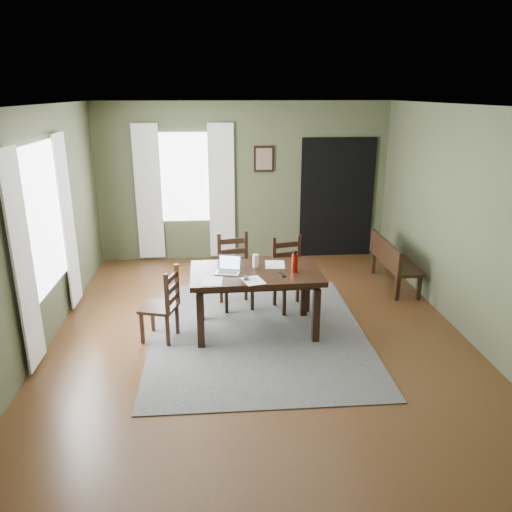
{
  "coord_description": "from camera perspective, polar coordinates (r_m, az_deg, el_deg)",
  "views": [
    {
      "loc": [
        -0.47,
        -5.55,
        2.85
      ],
      "look_at": [
        0.0,
        0.3,
        0.9
      ],
      "focal_mm": 35.0,
      "sensor_mm": 36.0,
      "label": 1
    }
  ],
  "objects": [
    {
      "name": "curtain_left_far",
      "position": [
        7.05,
        -20.71,
        3.65
      ],
      "size": [
        0.03,
        0.48,
        2.3
      ],
      "color": "silver",
      "rests_on": "ground"
    },
    {
      "name": "bench",
      "position": [
        7.81,
        15.28,
        -0.28
      ],
      "size": [
        0.42,
        1.3,
        0.73
      ],
      "rotation": [
        0.0,
        0.0,
        1.57
      ],
      "color": "black",
      "rests_on": "ground"
    },
    {
      "name": "drinking_glass",
      "position": [
        6.09,
        -0.06,
        -0.56
      ],
      "size": [
        0.08,
        0.08,
        0.16
      ],
      "primitive_type": "cylinder",
      "rotation": [
        0.0,
        0.0,
        0.16
      ],
      "color": "silver",
      "rests_on": "dining_table"
    },
    {
      "name": "paper_c",
      "position": [
        6.21,
        2.17,
        -0.98
      ],
      "size": [
        0.26,
        0.33,
        0.0
      ],
      "primitive_type": "cube",
      "rotation": [
        0.0,
        0.0,
        -0.08
      ],
      "color": "white",
      "rests_on": "dining_table"
    },
    {
      "name": "chair_back_left",
      "position": [
        6.82,
        -2.39,
        -1.83
      ],
      "size": [
        0.51,
        0.51,
        1.01
      ],
      "rotation": [
        0.0,
        0.0,
        0.18
      ],
      "color": "black",
      "rests_on": "rug"
    },
    {
      "name": "doorway_back",
      "position": [
        8.96,
        9.24,
        6.54
      ],
      "size": [
        1.3,
        0.03,
        2.1
      ],
      "color": "black",
      "rests_on": "ground"
    },
    {
      "name": "laptop",
      "position": [
        5.95,
        -3.13,
        -1.37
      ],
      "size": [
        0.33,
        0.29,
        0.19
      ],
      "rotation": [
        0.0,
        0.0,
        -0.27
      ],
      "color": "#B7B7BC",
      "rests_on": "dining_table"
    },
    {
      "name": "window_back",
      "position": [
        8.65,
        -8.15,
        8.87
      ],
      "size": [
        1.0,
        0.01,
        1.5
      ],
      "color": "white",
      "rests_on": "ground"
    },
    {
      "name": "dining_table",
      "position": [
        6.03,
        -0.04,
        -2.58
      ],
      "size": [
        1.58,
        0.97,
        0.78
      ],
      "rotation": [
        0.0,
        0.0,
        0.03
      ],
      "color": "black",
      "rests_on": "rug"
    },
    {
      "name": "framed_picture",
      "position": [
        8.63,
        0.91,
        11.04
      ],
      "size": [
        0.34,
        0.03,
        0.44
      ],
      "color": "black",
      "rests_on": "ground"
    },
    {
      "name": "paper_e",
      "position": [
        5.68,
        -0.34,
        -2.83
      ],
      "size": [
        0.29,
        0.34,
        0.0
      ],
      "primitive_type": "cube",
      "rotation": [
        0.0,
        0.0,
        0.29
      ],
      "color": "white",
      "rests_on": "dining_table"
    },
    {
      "name": "water_bottle",
      "position": [
        5.93,
        4.44,
        -0.74
      ],
      "size": [
        0.09,
        0.09,
        0.26
      ],
      "rotation": [
        0.0,
        0.0,
        -0.22
      ],
      "color": "#A0180C",
      "rests_on": "dining_table"
    },
    {
      "name": "room_shell",
      "position": [
        5.67,
        0.25,
        7.74
      ],
      "size": [
        5.02,
        6.02,
        2.71
      ],
      "color": "#474E33",
      "rests_on": "ground"
    },
    {
      "name": "ground",
      "position": [
        6.26,
        0.22,
        -8.76
      ],
      "size": [
        5.0,
        6.0,
        0.01
      ],
      "color": "#492C16"
    },
    {
      "name": "chair_end",
      "position": [
        6.0,
        -10.61,
        -5.59
      ],
      "size": [
        0.49,
        0.49,
        0.9
      ],
      "rotation": [
        0.0,
        0.0,
        -1.85
      ],
      "color": "black",
      "rests_on": "rug"
    },
    {
      "name": "window_left",
      "position": [
        6.25,
        -23.19,
        3.93
      ],
      "size": [
        0.01,
        1.3,
        1.7
      ],
      "color": "white",
      "rests_on": "ground"
    },
    {
      "name": "tv_remote",
      "position": [
        5.86,
        2.98,
        -2.14
      ],
      "size": [
        0.08,
        0.16,
        0.02
      ],
      "primitive_type": "cube",
      "rotation": [
        0.0,
        0.0,
        0.22
      ],
      "color": "black",
      "rests_on": "dining_table"
    },
    {
      "name": "rug",
      "position": [
        6.25,
        0.22,
        -8.67
      ],
      "size": [
        2.6,
        3.2,
        0.01
      ],
      "color": "#494949",
      "rests_on": "ground"
    },
    {
      "name": "curtain_back_left",
      "position": [
        8.73,
        -12.18,
        7.05
      ],
      "size": [
        0.44,
        0.03,
        2.3
      ],
      "color": "silver",
      "rests_on": "ground"
    },
    {
      "name": "curtain_back_right",
      "position": [
        8.65,
        -3.95,
        7.32
      ],
      "size": [
        0.44,
        0.03,
        2.3
      ],
      "color": "silver",
      "rests_on": "ground"
    },
    {
      "name": "chair_back_right",
      "position": [
        6.77,
        3.9,
        -2.15
      ],
      "size": [
        0.52,
        0.52,
        0.98
      ],
      "rotation": [
        0.0,
        0.0,
        0.26
      ],
      "color": "black",
      "rests_on": "rug"
    },
    {
      "name": "curtain_left_near",
      "position": [
        5.56,
        -25.1,
        -0.67
      ],
      "size": [
        0.03,
        0.48,
        2.3
      ],
      "color": "silver",
      "rests_on": "ground"
    },
    {
      "name": "computer_mouse",
      "position": [
        5.72,
        -1.15,
        -2.55
      ],
      "size": [
        0.06,
        0.1,
        0.03
      ],
      "primitive_type": "cube",
      "rotation": [
        0.0,
        0.0,
        -0.03
      ],
      "color": "#3F3F42",
      "rests_on": "dining_table"
    },
    {
      "name": "paper_a",
      "position": [
        5.69,
        -5.06,
        -2.88
      ],
      "size": [
        0.25,
        0.32,
        0.0
      ],
      "primitive_type": "cube",
      "rotation": [
        0.0,
        0.0,
        -0.08
      ],
      "color": "white",
      "rests_on": "dining_table"
    }
  ]
}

